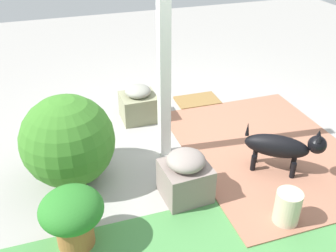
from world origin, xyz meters
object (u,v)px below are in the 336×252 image
(stone_planter_nearest, at_px, (139,104))
(terracotta_pot_broad, at_px, (72,214))
(stone_planter_far, at_px, (185,176))
(dog, at_px, (282,147))
(doormat, at_px, (197,100))
(porch_pillar, at_px, (164,59))
(round_shrub, at_px, (68,141))
(ceramic_urn, at_px, (287,208))

(stone_planter_nearest, relative_size, terracotta_pot_broad, 0.88)
(stone_planter_far, relative_size, dog, 0.70)
(stone_planter_far, xyz_separation_m, dog, (-1.06, -0.05, 0.08))
(terracotta_pot_broad, xyz_separation_m, dog, (-2.13, -0.32, -0.01))
(dog, bearing_deg, terracotta_pot_broad, 8.50)
(dog, xyz_separation_m, doormat, (0.20, -1.76, -0.30))
(porch_pillar, relative_size, dog, 3.11)
(doormat, bearing_deg, terracotta_pot_broad, 47.13)
(round_shrub, relative_size, dog, 1.28)
(stone_planter_nearest, distance_m, stone_planter_far, 1.59)
(stone_planter_nearest, xyz_separation_m, stone_planter_far, (-0.04, 1.59, 0.02))
(stone_planter_nearest, xyz_separation_m, round_shrub, (0.95, 0.98, 0.24))
(porch_pillar, distance_m, stone_planter_far, 1.16)
(porch_pillar, height_order, doormat, porch_pillar)
(round_shrub, xyz_separation_m, doormat, (-1.86, -1.20, -0.44))
(doormat, bearing_deg, porch_pillar, 51.71)
(stone_planter_far, xyz_separation_m, terracotta_pot_broad, (1.07, 0.27, 0.08))
(stone_planter_nearest, distance_m, dog, 1.90)
(ceramic_urn, bearing_deg, doormat, -93.30)
(stone_planter_far, distance_m, dog, 1.07)
(stone_planter_far, bearing_deg, round_shrub, -31.52)
(porch_pillar, xyz_separation_m, dog, (-1.03, 0.71, -0.80))
(stone_planter_far, relative_size, round_shrub, 0.55)
(stone_planter_nearest, bearing_deg, terracotta_pot_broad, 61.20)
(porch_pillar, distance_m, doormat, 1.73)
(stone_planter_far, height_order, ceramic_urn, stone_planter_far)
(round_shrub, bearing_deg, dog, 164.69)
(stone_planter_far, relative_size, doormat, 0.85)
(terracotta_pot_broad, bearing_deg, ceramic_urn, 169.38)
(stone_planter_far, distance_m, doormat, 2.01)
(porch_pillar, height_order, stone_planter_far, porch_pillar)
(terracotta_pot_broad, bearing_deg, porch_pillar, -136.90)
(porch_pillar, relative_size, stone_planter_nearest, 4.76)
(terracotta_pot_broad, distance_m, ceramic_urn, 1.83)
(dog, distance_m, doormat, 1.80)
(stone_planter_nearest, height_order, ceramic_urn, stone_planter_nearest)
(porch_pillar, distance_m, ceramic_urn, 1.80)
(round_shrub, bearing_deg, terracotta_pot_broad, 85.27)
(terracotta_pot_broad, relative_size, ceramic_urn, 1.61)
(stone_planter_far, bearing_deg, doormat, -115.49)
(dog, bearing_deg, doormat, -83.47)
(round_shrub, bearing_deg, doormat, -147.20)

